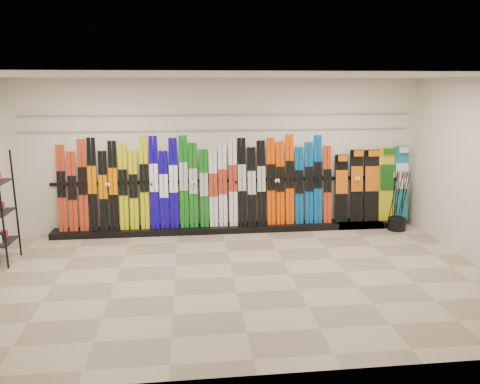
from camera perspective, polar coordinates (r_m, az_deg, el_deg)
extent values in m
plane|color=gray|center=(7.29, -0.83, -10.29)|extent=(8.00, 8.00, 0.00)
plane|color=beige|center=(9.28, -2.38, 4.46)|extent=(8.00, 0.00, 8.00)
plane|color=silver|center=(6.69, -0.92, 14.02)|extent=(8.00, 8.00, 0.00)
cube|color=black|center=(9.41, -0.83, -4.42)|extent=(8.00, 0.40, 0.12)
cube|color=#B63014|center=(9.53, -20.91, 0.41)|extent=(0.17, 0.27, 1.65)
cube|color=#B63014|center=(9.49, -19.76, 0.05)|extent=(0.17, 0.25, 1.52)
cube|color=#B63014|center=(9.44, -18.61, 0.77)|extent=(0.17, 0.29, 1.74)
cube|color=black|center=(9.40, -17.55, 0.89)|extent=(0.17, 0.29, 1.77)
cube|color=black|center=(9.37, -16.31, 0.15)|extent=(0.17, 0.25, 1.52)
cube|color=black|center=(9.33, -15.20, 0.75)|extent=(0.17, 0.28, 1.71)
cube|color=#C4C008|center=(9.31, -14.05, 0.65)|extent=(0.17, 0.27, 1.66)
cube|color=#C4C008|center=(9.29, -12.84, 0.25)|extent=(0.17, 0.25, 1.52)
cube|color=#C4C008|center=(9.26, -11.60, 1.13)|extent=(0.17, 0.29, 1.79)
cube|color=#0F0197|center=(9.24, -10.44, 1.17)|extent=(0.17, 0.29, 1.80)
cube|color=#0F0197|center=(9.24, -9.26, 0.27)|extent=(0.17, 0.25, 1.50)
cube|color=#0F0197|center=(9.22, -8.09, 1.07)|extent=(0.17, 0.29, 1.75)
cube|color=#106A13|center=(9.22, -6.88, 1.34)|extent=(0.17, 0.30, 1.82)
cube|color=#106A13|center=(9.22, -5.72, 0.82)|extent=(0.17, 0.27, 1.65)
cube|color=#106A13|center=(9.23, -4.42, 0.45)|extent=(0.17, 0.25, 1.52)
cube|color=silver|center=(9.24, -3.27, 0.41)|extent=(0.17, 0.25, 1.50)
cube|color=silver|center=(9.25, -2.11, 0.77)|extent=(0.17, 0.26, 1.60)
cube|color=silver|center=(9.26, -0.86, 1.18)|extent=(0.17, 0.28, 1.72)
cube|color=black|center=(9.28, 0.24, 1.23)|extent=(0.17, 0.28, 1.73)
cube|color=black|center=(9.31, 1.43, 0.68)|extent=(0.17, 0.26, 1.55)
cube|color=black|center=(9.33, 2.61, 1.11)|extent=(0.17, 0.28, 1.67)
cube|color=#E94300|center=(9.37, 3.81, 1.29)|extent=(0.17, 0.28, 1.72)
cube|color=#E94300|center=(9.40, 4.93, 1.08)|extent=(0.17, 0.27, 1.65)
cube|color=#E94300|center=(9.44, 6.07, 1.60)|extent=(0.17, 0.30, 1.81)
cube|color=#074986|center=(9.49, 7.23, 0.79)|extent=(0.17, 0.25, 1.54)
cube|color=#074986|center=(9.54, 8.40, 1.10)|extent=(0.17, 0.27, 1.63)
cube|color=#074986|center=(9.58, 9.47, 1.53)|extent=(0.17, 0.29, 1.76)
cube|color=#B63014|center=(9.64, 10.61, 0.91)|extent=(0.17, 0.26, 1.55)
cube|color=black|center=(9.75, 12.25, 0.42)|extent=(0.28, 0.21, 1.37)
cube|color=black|center=(9.85, 14.01, 0.73)|extent=(0.27, 0.23, 1.46)
cube|color=black|center=(9.97, 15.74, 0.75)|extent=(0.32, 0.23, 1.46)
cube|color=gold|center=(10.09, 17.42, 0.90)|extent=(0.33, 0.23, 1.50)
cube|color=#14728C|center=(10.22, 19.07, 1.01)|extent=(0.29, 0.24, 1.52)
cylinder|color=black|center=(9.99, 18.55, -3.70)|extent=(0.36, 0.36, 0.25)
cylinder|color=black|center=(9.88, 18.62, -0.96)|extent=(0.14, 0.06, 1.18)
cylinder|color=black|center=(9.91, 19.19, -0.96)|extent=(0.07, 0.12, 1.18)
cylinder|color=black|center=(9.77, 18.62, -1.11)|extent=(0.07, 0.13, 1.18)
cylinder|color=black|center=(9.93, 18.41, -0.88)|extent=(0.06, 0.06, 1.18)
cylinder|color=black|center=(9.78, 19.09, -1.14)|extent=(0.16, 0.07, 1.17)
cylinder|color=black|center=(9.82, 18.08, -1.00)|extent=(0.09, 0.14, 1.17)
cylinder|color=black|center=(9.89, 19.38, -1.01)|extent=(0.14, 0.08, 1.17)
cylinder|color=black|center=(9.88, 18.17, -0.94)|extent=(0.07, 0.15, 1.17)
cube|color=gray|center=(9.20, -2.40, 7.52)|extent=(7.60, 0.02, 0.03)
cube|color=gray|center=(9.18, -2.42, 9.38)|extent=(7.60, 0.02, 0.03)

